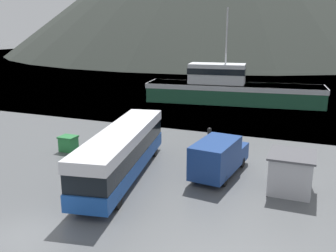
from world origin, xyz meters
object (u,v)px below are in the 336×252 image
object	(u,v)px
delivery_van	(219,156)
dock_kiosk	(291,172)
fishing_boat	(230,88)
storage_bin	(68,143)
tour_bus	(123,151)

from	to	relation	value
delivery_van	dock_kiosk	size ratio (longest dim) A/B	2.10
delivery_van	fishing_boat	distance (m)	25.15
storage_bin	dock_kiosk	distance (m)	17.03
tour_bus	dock_kiosk	world-z (taller)	tour_bus
dock_kiosk	fishing_boat	bearing A→B (deg)	110.20
delivery_van	storage_bin	distance (m)	12.36
storage_bin	dock_kiosk	world-z (taller)	dock_kiosk
storage_bin	delivery_van	bearing A→B (deg)	-2.41
fishing_boat	tour_bus	bearing A→B (deg)	-9.26
fishing_boat	storage_bin	bearing A→B (deg)	-24.60
tour_bus	dock_kiosk	size ratio (longest dim) A/B	4.38
storage_bin	fishing_boat	bearing A→B (deg)	72.61
tour_bus	storage_bin	size ratio (longest dim) A/B	9.63
tour_bus	fishing_boat	world-z (taller)	fishing_boat
storage_bin	dock_kiosk	xyz separation A→B (m)	(16.96, -1.36, 0.57)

